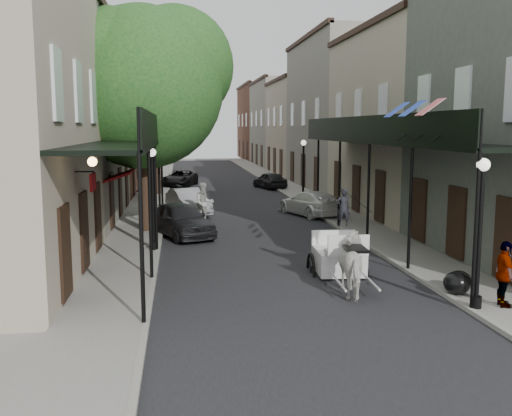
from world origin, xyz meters
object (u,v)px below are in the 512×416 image
object	(u,v)px
car_right_near	(310,203)
pedestrian_sidewalk_right	(504,274)
lamppost_left	(153,197)
tree_far	(161,108)
lamppost_right_far	(303,170)
carriage	(336,238)
car_left_near	(181,220)
pedestrian_walking	(204,203)
tree_near	(152,81)
horse	(356,265)
pedestrian_sidewalk_left	(145,188)
lamppost_right_near	(480,231)
car_left_far	(180,178)
car_left_mid	(188,202)
car_right_far	(270,180)

from	to	relation	value
car_right_near	pedestrian_sidewalk_right	bearing A→B (deg)	75.22
lamppost_left	tree_far	bearing A→B (deg)	90.46
lamppost_right_far	car_right_near	xyz separation A→B (m)	(-0.50, -4.00, -1.41)
carriage	car_left_near	bearing A→B (deg)	130.23
pedestrian_walking	tree_near	bearing A→B (deg)	-153.39
horse	pedestrian_sidewalk_left	size ratio (longest dim) A/B	1.23
lamppost_right_near	lamppost_right_far	world-z (taller)	same
tree_far	car_left_far	size ratio (longest dim) A/B	1.88
horse	pedestrian_sidewalk_left	world-z (taller)	pedestrian_sidewalk_left
carriage	car_left_mid	world-z (taller)	carriage
tree_far	horse	bearing A→B (deg)	-76.41
car_right_near	pedestrian_sidewalk_left	bearing A→B (deg)	-53.12
lamppost_right_far	pedestrian_walking	distance (m)	8.54
lamppost_right_near	car_right_near	distance (m)	16.07
carriage	car_left_near	xyz separation A→B (m)	(-4.86, 6.50, -0.35)
horse	car_left_mid	world-z (taller)	horse
pedestrian_sidewalk_right	car_left_far	xyz separation A→B (m)	(-7.93, 31.85, -0.31)
carriage	pedestrian_sidewalk_right	size ratio (longest dim) A/B	1.67
tree_far	car_left_near	size ratio (longest dim) A/B	2.02
car_left_mid	car_right_near	size ratio (longest dim) A/B	0.93
horse	pedestrian_sidewalk_left	bearing A→B (deg)	-67.68
tree_near	car_right_far	size ratio (longest dim) A/B	2.58
pedestrian_walking	car_right_far	size ratio (longest dim) A/B	0.53
tree_near	car_left_far	world-z (taller)	tree_near
tree_far	tree_near	bearing A→B (deg)	-89.81
tree_far	car_left_near	bearing A→B (deg)	-85.63
pedestrian_walking	car_right_far	bearing A→B (deg)	54.87
pedestrian_walking	pedestrian_sidewalk_left	distance (m)	8.47
tree_far	pedestrian_sidewalk_left	bearing A→B (deg)	-103.11
tree_far	car_left_mid	distance (m)	10.53
pedestrian_walking	lamppost_right_far	bearing A→B (deg)	28.98
pedestrian_sidewalk_right	car_left_mid	xyz separation A→B (m)	(-7.52, 17.13, -0.27)
lamppost_left	car_left_near	bearing A→B (deg)	71.33
carriage	car_right_near	xyz separation A→B (m)	(1.82, 11.50, -0.43)
lamppost_right_far	pedestrian_sidewalk_left	xyz separation A→B (m)	(-9.33, 1.95, -1.13)
tree_near	car_left_mid	size ratio (longest dim) A/B	2.34
car_left_mid	car_left_far	distance (m)	14.73
lamppost_left	pedestrian_sidewalk_right	world-z (taller)	lamppost_left
tree_far	pedestrian_walking	world-z (taller)	tree_far
car_right_far	pedestrian_sidewalk_left	bearing A→B (deg)	24.89
tree_far	horse	xyz separation A→B (m)	(5.87, -24.26, -5.01)
tree_near	pedestrian_walking	distance (m)	6.24
tree_near	pedestrian_sidewalk_left	size ratio (longest dim) A/B	6.03
pedestrian_sidewalk_right	car_left_mid	size ratio (longest dim) A/B	0.40
tree_near	car_right_far	distance (m)	19.75
tree_far	lamppost_right_near	bearing A→B (deg)	-72.32
lamppost_right_far	horse	bearing A→B (deg)	-97.81
pedestrian_sidewalk_left	car_left_near	size ratio (longest dim) A/B	0.38
lamppost_right_far	car_left_near	world-z (taller)	lamppost_right_far
carriage	car_left_near	world-z (taller)	carriage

